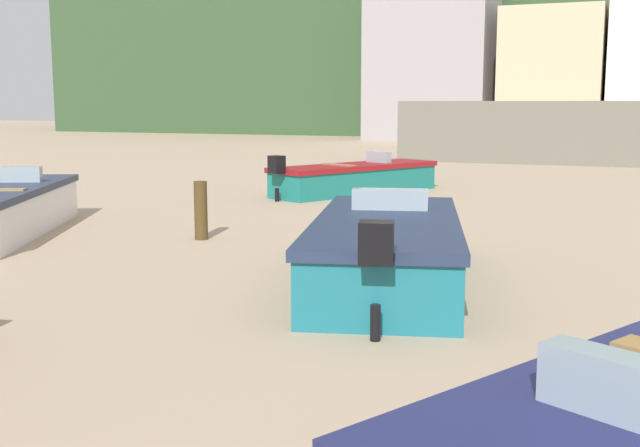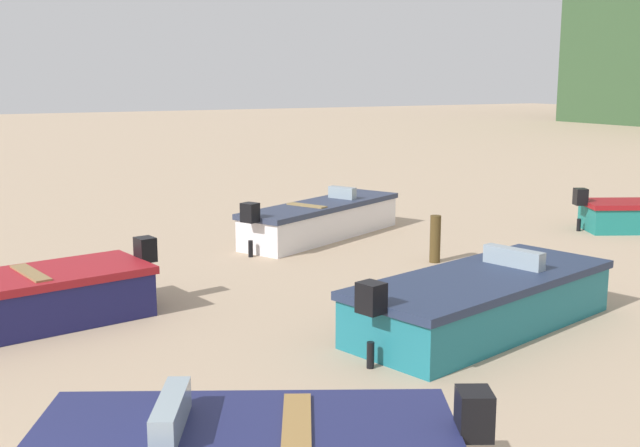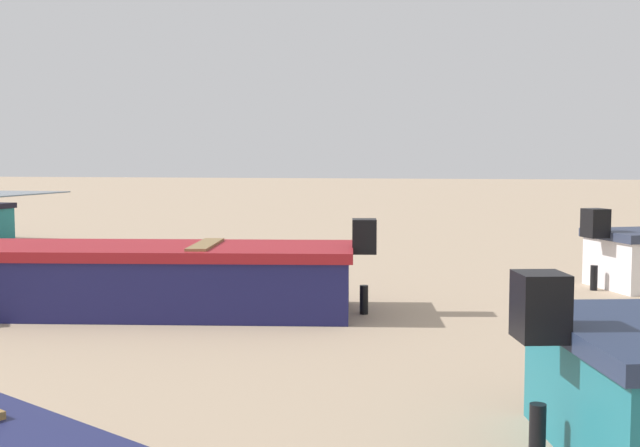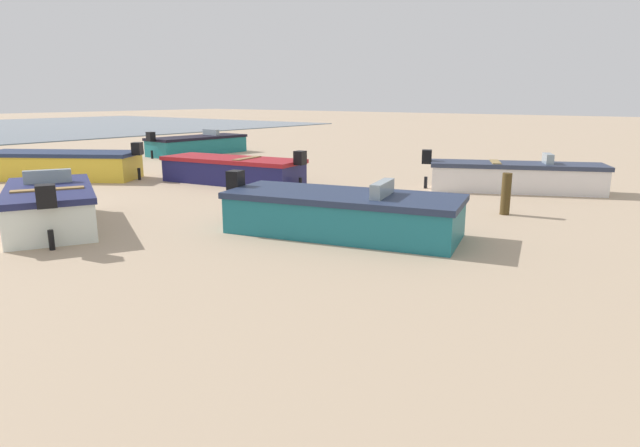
# 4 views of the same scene
# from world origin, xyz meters

# --- Properties ---
(boat_teal_0) EXTENTS (2.87, 4.95, 1.14)m
(boat_teal_0) POSITION_xyz_m (-4.19, 8.49, 0.42)
(boat_teal_0) COLOR #1C6E7C
(boat_teal_0) RESTS_ON ground
(boat_white_3) EXTENTS (3.18, 4.89, 1.14)m
(boat_white_3) POSITION_xyz_m (-11.25, 9.55, 0.42)
(boat_white_3) COLOR white
(boat_white_3) RESTS_ON ground
(mooring_post_near_water) EXTENTS (0.22, 0.22, 0.96)m
(mooring_post_near_water) POSITION_xyz_m (-7.98, 10.40, 0.48)
(mooring_post_near_water) COLOR #49381B
(mooring_post_near_water) RESTS_ON ground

